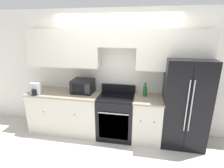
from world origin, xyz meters
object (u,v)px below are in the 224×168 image
(oven_range, at_px, (116,116))
(microwave, at_px, (83,86))
(refrigerator, at_px, (184,102))
(bottle, at_px, (145,91))

(oven_range, distance_m, microwave, 0.94)
(refrigerator, xyz_separation_m, bottle, (-0.75, 0.07, 0.16))
(refrigerator, distance_m, bottle, 0.77)
(oven_range, xyz_separation_m, refrigerator, (1.32, 0.05, 0.40))
(refrigerator, relative_size, microwave, 3.84)
(bottle, bearing_deg, oven_range, -168.06)
(refrigerator, bearing_deg, bottle, 174.90)
(oven_range, bearing_deg, microwave, 173.52)
(refrigerator, distance_m, microwave, 2.05)
(refrigerator, height_order, bottle, refrigerator)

